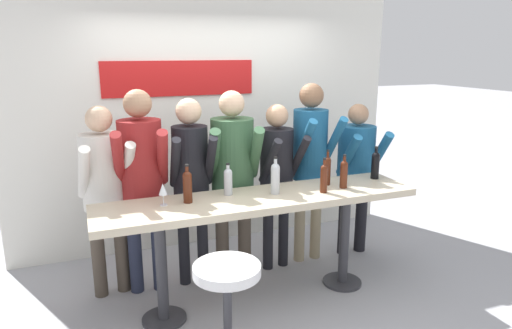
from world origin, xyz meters
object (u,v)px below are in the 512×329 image
person_center (233,165)px  wine_glass_0 (163,190)px  wine_bottle_5 (228,180)px  person_left (142,170)px  person_far_left (104,181)px  tasting_table (260,212)px  bar_stool (227,299)px  person_right (310,152)px  wine_bottle_3 (275,177)px  wine_bottle_1 (187,185)px  person_far_right (356,164)px  wine_bottle_2 (327,169)px  wine_bottle_4 (375,164)px  person_center_left (191,171)px  wine_bottle_0 (324,177)px  person_center_right (277,169)px  wine_bottle_6 (344,173)px

person_center → wine_glass_0: size_ratio=10.08×
wine_bottle_5 → wine_glass_0: size_ratio=1.54×
person_left → wine_glass_0: 0.48m
person_far_left → wine_glass_0: size_ratio=9.57×
tasting_table → bar_stool: tasting_table is taller
person_right → wine_bottle_3: size_ratio=5.72×
person_center → wine_bottle_1: person_center is taller
tasting_table → person_far_right: size_ratio=1.68×
wine_bottle_2 → wine_bottle_5: 0.92m
wine_bottle_1 → wine_bottle_4: bearing=1.5°
person_right → wine_bottle_5: bearing=-157.3°
wine_bottle_3 → wine_bottle_2: bearing=7.5°
person_left → wine_bottle_4: bearing=-4.4°
person_center_left → wine_bottle_0: (1.00, -0.62, 0.00)m
person_center_right → wine_bottle_5: (-0.62, -0.40, 0.06)m
wine_bottle_0 → person_center_right: bearing=103.7°
wine_bottle_3 → wine_glass_0: (-0.93, 0.04, -0.02)m
tasting_table → person_right: size_ratio=1.48×
person_center_left → person_right: person_right is taller
person_right → wine_bottle_5: person_right is taller
person_far_right → wine_bottle_4: person_far_right is taller
wine_bottle_2 → wine_bottle_6: (0.09, -0.13, -0.01)m
person_far_left → person_far_right: size_ratio=1.05×
person_center_left → person_center_right: (0.84, 0.01, -0.06)m
person_far_left → tasting_table: bearing=-33.8°
person_center → wine_bottle_4: 1.33m
person_right → wine_bottle_2: person_right is taller
person_center_right → wine_bottle_0: bearing=-81.1°
person_center → person_right: (0.83, 0.05, 0.04)m
wine_bottle_3 → wine_bottle_5: size_ratio=1.17×
person_far_left → person_center_right: bearing=-9.3°
wine_bottle_4 → wine_bottle_0: bearing=-163.0°
person_center_right → wine_bottle_3: person_center_right is taller
person_far_left → wine_bottle_5: bearing=-32.9°
wine_bottle_3 → wine_bottle_6: 0.63m
wine_bottle_1 → wine_glass_0: 0.19m
wine_bottle_4 → wine_bottle_5: (-1.44, 0.03, -0.02)m
tasting_table → bar_stool: 0.93m
person_far_right → wine_bottle_1: bearing=-164.2°
person_right → wine_bottle_2: (-0.09, -0.49, -0.04)m
person_left → wine_bottle_3: (1.02, -0.51, -0.03)m
wine_bottle_6 → wine_glass_0: wine_bottle_6 is taller
person_far_left → person_far_right: person_far_left is taller
person_far_right → wine_bottle_5: (-1.53, -0.42, 0.10)m
person_far_left → person_far_right: 2.48m
person_far_left → wine_bottle_4: (2.39, -0.49, 0.05)m
wine_bottle_0 → wine_bottle_6: 0.23m
bar_stool → wine_glass_0: 0.99m
person_right → person_far_right: 0.55m
person_right → wine_bottle_2: bearing=-101.2°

